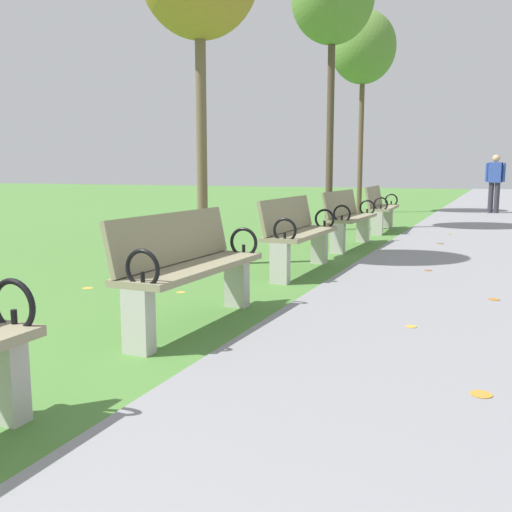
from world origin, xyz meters
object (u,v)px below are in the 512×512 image
object	(u,v)px
tree_3	(363,48)
park_bench_3	(189,266)
park_bench_4	(298,232)
pedestrian_walking	(495,180)
park_bench_6	(381,207)
park_bench_5	(348,217)

from	to	relation	value
tree_3	park_bench_3	bearing A→B (deg)	-82.96
park_bench_4	pedestrian_walking	distance (m)	11.16
park_bench_4	tree_3	size ratio (longest dim) A/B	0.29
park_bench_6	park_bench_5	bearing A→B (deg)	-90.00
tree_3	pedestrian_walking	world-z (taller)	tree_3
park_bench_4	park_bench_5	world-z (taller)	same
park_bench_3	park_bench_5	xyz separation A→B (m)	(0.00, 5.10, 0.00)
park_bench_5	tree_3	bearing A→B (deg)	101.80
park_bench_3	park_bench_5	world-z (taller)	same
park_bench_5	pedestrian_walking	bearing A→B (deg)	76.64
park_bench_4	park_bench_6	size ratio (longest dim) A/B	0.99
park_bench_6	park_bench_4	bearing A→B (deg)	-90.00
park_bench_3	park_bench_5	distance (m)	5.10
pedestrian_walking	park_bench_6	bearing A→B (deg)	-108.93
park_bench_6	tree_3	world-z (taller)	tree_3
park_bench_4	pedestrian_walking	size ratio (longest dim) A/B	0.99
park_bench_4	tree_3	bearing A→B (deg)	98.89
park_bench_4	pedestrian_walking	world-z (taller)	pedestrian_walking
pedestrian_walking	tree_3	bearing A→B (deg)	-162.60
park_bench_3	park_bench_6	world-z (taller)	same
park_bench_4	park_bench_5	distance (m)	2.47
tree_3	pedestrian_walking	bearing A→B (deg)	17.40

